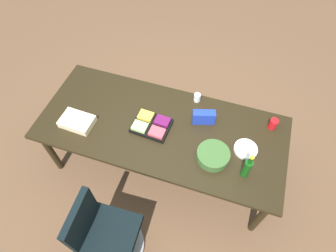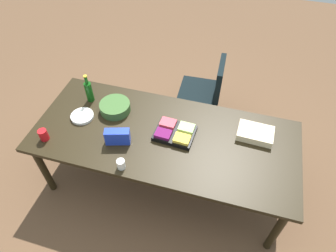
{
  "view_description": "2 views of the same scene",
  "coord_description": "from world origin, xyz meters",
  "px_view_note": "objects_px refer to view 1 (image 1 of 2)",
  "views": [
    {
      "loc": [
        0.57,
        -1.49,
        3.07
      ],
      "look_at": [
        0.07,
        0.01,
        0.79
      ],
      "focal_mm": 30.41,
      "sensor_mm": 36.0,
      "label": 1
    },
    {
      "loc": [
        -0.53,
        1.71,
        2.85
      ],
      "look_at": [
        -0.01,
        -0.09,
        0.79
      ],
      "focal_mm": 31.93,
      "sensor_mm": 36.0,
      "label": 2
    }
  ],
  "objects_px": {
    "conference_table": "(161,131)",
    "office_chair": "(106,236)",
    "fruit_platter": "(151,125)",
    "chip_bag_blue": "(204,117)",
    "salad_bowl": "(213,155)",
    "wine_bottle": "(247,168)",
    "sheet_cake": "(77,121)",
    "paper_cup": "(197,98)",
    "paper_plate_stack": "(246,149)",
    "red_solo_cup": "(273,124)"
  },
  "relations": [
    {
      "from": "red_solo_cup",
      "to": "office_chair",
      "type": "bearing_deg",
      "value": -131.26
    },
    {
      "from": "salad_bowl",
      "to": "paper_plate_stack",
      "type": "bearing_deg",
      "value": 33.27
    },
    {
      "from": "fruit_platter",
      "to": "conference_table",
      "type": "bearing_deg",
      "value": 19.43
    },
    {
      "from": "salad_bowl",
      "to": "fruit_platter",
      "type": "bearing_deg",
      "value": 167.36
    },
    {
      "from": "conference_table",
      "to": "wine_bottle",
      "type": "height_order",
      "value": "wine_bottle"
    },
    {
      "from": "fruit_platter",
      "to": "salad_bowl",
      "type": "xyz_separation_m",
      "value": [
        0.65,
        -0.15,
        0.01
      ]
    },
    {
      "from": "sheet_cake",
      "to": "paper_cup",
      "type": "relative_size",
      "value": 3.56
    },
    {
      "from": "office_chair",
      "to": "red_solo_cup",
      "type": "bearing_deg",
      "value": 48.74
    },
    {
      "from": "wine_bottle",
      "to": "paper_plate_stack",
      "type": "distance_m",
      "value": 0.27
    },
    {
      "from": "red_solo_cup",
      "to": "paper_plate_stack",
      "type": "xyz_separation_m",
      "value": [
        -0.2,
        -0.34,
        -0.04
      ]
    },
    {
      "from": "office_chair",
      "to": "paper_cup",
      "type": "bearing_deg",
      "value": 73.96
    },
    {
      "from": "fruit_platter",
      "to": "paper_cup",
      "type": "xyz_separation_m",
      "value": [
        0.34,
        0.47,
        0.01
      ]
    },
    {
      "from": "sheet_cake",
      "to": "paper_cup",
      "type": "distance_m",
      "value": 1.24
    },
    {
      "from": "wine_bottle",
      "to": "sheet_cake",
      "type": "height_order",
      "value": "wine_bottle"
    },
    {
      "from": "red_solo_cup",
      "to": "chip_bag_blue",
      "type": "xyz_separation_m",
      "value": [
        -0.66,
        -0.15,
        0.02
      ]
    },
    {
      "from": "wine_bottle",
      "to": "salad_bowl",
      "type": "height_order",
      "value": "wine_bottle"
    },
    {
      "from": "conference_table",
      "to": "wine_bottle",
      "type": "distance_m",
      "value": 0.92
    },
    {
      "from": "sheet_cake",
      "to": "salad_bowl",
      "type": "distance_m",
      "value": 1.36
    },
    {
      "from": "paper_cup",
      "to": "paper_plate_stack",
      "type": "bearing_deg",
      "value": -36.83
    },
    {
      "from": "chip_bag_blue",
      "to": "fruit_platter",
      "type": "bearing_deg",
      "value": -154.31
    },
    {
      "from": "salad_bowl",
      "to": "paper_cup",
      "type": "bearing_deg",
      "value": 116.93
    },
    {
      "from": "red_solo_cup",
      "to": "paper_cup",
      "type": "distance_m",
      "value": 0.8
    },
    {
      "from": "conference_table",
      "to": "wine_bottle",
      "type": "xyz_separation_m",
      "value": [
        0.86,
        -0.25,
        0.19
      ]
    },
    {
      "from": "red_solo_cup",
      "to": "paper_plate_stack",
      "type": "relative_size",
      "value": 0.5
    },
    {
      "from": "paper_cup",
      "to": "salad_bowl",
      "type": "bearing_deg",
      "value": -63.07
    },
    {
      "from": "conference_table",
      "to": "office_chair",
      "type": "xyz_separation_m",
      "value": [
        -0.18,
        -1.05,
        -0.34
      ]
    },
    {
      "from": "conference_table",
      "to": "sheet_cake",
      "type": "bearing_deg",
      "value": -164.5
    },
    {
      "from": "red_solo_cup",
      "to": "sheet_cake",
      "type": "xyz_separation_m",
      "value": [
        -1.84,
        -0.57,
        -0.02
      ]
    },
    {
      "from": "fruit_platter",
      "to": "chip_bag_blue",
      "type": "distance_m",
      "value": 0.52
    },
    {
      "from": "conference_table",
      "to": "office_chair",
      "type": "height_order",
      "value": "office_chair"
    },
    {
      "from": "sheet_cake",
      "to": "fruit_platter",
      "type": "relative_size",
      "value": 0.85
    },
    {
      "from": "red_solo_cup",
      "to": "conference_table",
      "type": "bearing_deg",
      "value": -161.7
    },
    {
      "from": "conference_table",
      "to": "fruit_platter",
      "type": "height_order",
      "value": "fruit_platter"
    },
    {
      "from": "wine_bottle",
      "to": "salad_bowl",
      "type": "bearing_deg",
      "value": 166.64
    },
    {
      "from": "conference_table",
      "to": "paper_cup",
      "type": "height_order",
      "value": "paper_cup"
    },
    {
      "from": "conference_table",
      "to": "fruit_platter",
      "type": "distance_m",
      "value": 0.14
    },
    {
      "from": "conference_table",
      "to": "paper_cup",
      "type": "xyz_separation_m",
      "value": [
        0.25,
        0.44,
        0.11
      ]
    },
    {
      "from": "paper_plate_stack",
      "to": "paper_cup",
      "type": "distance_m",
      "value": 0.74
    },
    {
      "from": "conference_table",
      "to": "chip_bag_blue",
      "type": "distance_m",
      "value": 0.44
    },
    {
      "from": "conference_table",
      "to": "paper_plate_stack",
      "type": "height_order",
      "value": "paper_plate_stack"
    },
    {
      "from": "red_solo_cup",
      "to": "chip_bag_blue",
      "type": "distance_m",
      "value": 0.68
    },
    {
      "from": "conference_table",
      "to": "wine_bottle",
      "type": "bearing_deg",
      "value": -16.17
    },
    {
      "from": "conference_table",
      "to": "chip_bag_blue",
      "type": "height_order",
      "value": "chip_bag_blue"
    },
    {
      "from": "fruit_platter",
      "to": "chip_bag_blue",
      "type": "xyz_separation_m",
      "value": [
        0.47,
        0.22,
        0.04
      ]
    },
    {
      "from": "office_chair",
      "to": "salad_bowl",
      "type": "relative_size",
      "value": 2.95
    },
    {
      "from": "red_solo_cup",
      "to": "wine_bottle",
      "type": "xyz_separation_m",
      "value": [
        -0.17,
        -0.59,
        0.07
      ]
    },
    {
      "from": "office_chair",
      "to": "sheet_cake",
      "type": "xyz_separation_m",
      "value": [
        -0.62,
        0.82,
        0.44
      ]
    },
    {
      "from": "salad_bowl",
      "to": "sheet_cake",
      "type": "bearing_deg",
      "value": -178.13
    },
    {
      "from": "red_solo_cup",
      "to": "fruit_platter",
      "type": "xyz_separation_m",
      "value": [
        -1.13,
        -0.37,
        -0.02
      ]
    },
    {
      "from": "chip_bag_blue",
      "to": "salad_bowl",
      "type": "distance_m",
      "value": 0.42
    }
  ]
}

